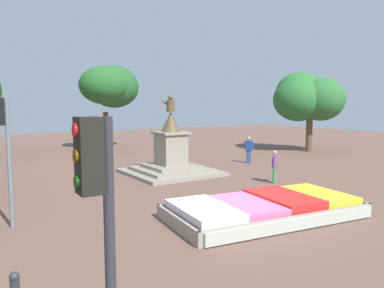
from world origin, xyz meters
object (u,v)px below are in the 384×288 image
Objects in this scene: flower_planter at (266,209)px; pedestrian_near_planter at (249,148)px; statue_monument at (171,158)px; traffic_light_near_crossing at (100,221)px; traffic_light_mid_block at (4,138)px; pedestrian_with_handbag at (274,165)px.

pedestrian_near_planter is (7.21, 8.90, 0.68)m from flower_planter.
statue_monument is 1.26× the size of traffic_light_near_crossing.
traffic_light_mid_block reaches higher than flower_planter.
traffic_light_near_crossing is at bearing -142.96° from pedestrian_with_handbag.
pedestrian_with_handbag reaches higher than flower_planter.
statue_monument reaches higher than pedestrian_near_planter.
pedestrian_near_planter reaches higher than pedestrian_with_handbag.
statue_monument is at bearing -176.33° from pedestrian_near_planter.
flower_planter is 4.02× the size of pedestrian_near_planter.
pedestrian_with_handbag is (4.19, 3.74, 0.57)m from flower_planter.
traffic_light_mid_block is at bearing -159.28° from pedestrian_near_planter.
flower_planter is at bearing -98.84° from statue_monument.
pedestrian_with_handbag is at bearing 1.54° from traffic_light_mid_block.
traffic_light_mid_block is at bearing -178.46° from pedestrian_with_handbag.
flower_planter is at bearing -129.02° from pedestrian_near_planter.
traffic_light_near_crossing is (-7.30, -4.93, 2.17)m from flower_planter.
flower_planter is 5.65m from pedestrian_with_handbag.
traffic_light_near_crossing reaches higher than flower_planter.
pedestrian_near_planter is (14.44, 5.47, -1.75)m from traffic_light_mid_block.
pedestrian_with_handbag is at bearing 41.73° from flower_planter.
traffic_light_mid_block is (0.06, 8.37, 0.25)m from traffic_light_near_crossing.
statue_monument is 5.90m from pedestrian_near_planter.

